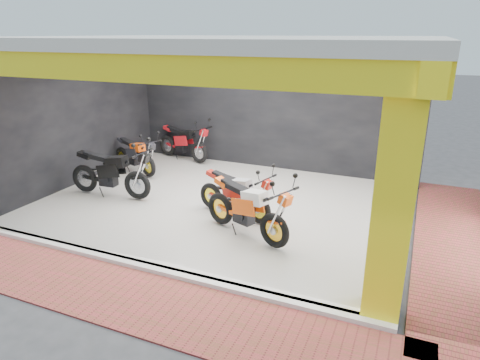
# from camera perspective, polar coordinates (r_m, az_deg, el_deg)

# --- Properties ---
(ground) EXTENTS (80.00, 80.00, 0.00)m
(ground) POSITION_cam_1_polar(r_m,az_deg,el_deg) (8.25, -8.29, -8.40)
(ground) COLOR #2D2D30
(ground) RESTS_ON ground
(showroom_floor) EXTENTS (8.00, 6.00, 0.10)m
(showroom_floor) POSITION_cam_1_polar(r_m,az_deg,el_deg) (9.82, -2.27, -3.25)
(showroom_floor) COLOR white
(showroom_floor) RESTS_ON ground
(showroom_ceiling) EXTENTS (8.40, 6.40, 0.20)m
(showroom_ceiling) POSITION_cam_1_polar(r_m,az_deg,el_deg) (9.09, -2.57, 17.93)
(showroom_ceiling) COLOR beige
(showroom_ceiling) RESTS_ON corner_column
(back_wall) EXTENTS (8.20, 0.20, 3.50)m
(back_wall) POSITION_cam_1_polar(r_m,az_deg,el_deg) (12.12, 4.00, 9.40)
(back_wall) COLOR black
(back_wall) RESTS_ON ground
(left_wall) EXTENTS (0.20, 6.20, 3.50)m
(left_wall) POSITION_cam_1_polar(r_m,az_deg,el_deg) (11.65, -21.10, 7.78)
(left_wall) COLOR black
(left_wall) RESTS_ON ground
(corner_column) EXTENTS (0.50, 0.50, 3.50)m
(corner_column) POSITION_cam_1_polar(r_m,az_deg,el_deg) (5.81, 19.89, -2.55)
(corner_column) COLOR yellow
(corner_column) RESTS_ON ground
(header_beam_front) EXTENTS (8.40, 0.30, 0.40)m
(header_beam_front) POSITION_cam_1_polar(r_m,az_deg,el_deg) (6.53, -14.38, 14.31)
(header_beam_front) COLOR yellow
(header_beam_front) RESTS_ON corner_column
(header_beam_right) EXTENTS (0.30, 6.40, 0.40)m
(header_beam_right) POSITION_cam_1_polar(r_m,az_deg,el_deg) (8.20, 24.42, 14.11)
(header_beam_right) COLOR yellow
(header_beam_right) RESTS_ON corner_column
(floor_kerb) EXTENTS (8.00, 0.20, 0.10)m
(floor_kerb) POSITION_cam_1_polar(r_m,az_deg,el_deg) (7.49, -12.41, -11.27)
(floor_kerb) COLOR white
(floor_kerb) RESTS_ON ground
(paver_front) EXTENTS (9.00, 1.40, 0.03)m
(paver_front) POSITION_cam_1_polar(r_m,az_deg,el_deg) (6.99, -16.17, -14.33)
(paver_front) COLOR maroon
(paver_front) RESTS_ON ground
(paver_right) EXTENTS (1.40, 7.00, 0.03)m
(paver_right) POSITION_cam_1_polar(r_m,az_deg,el_deg) (9.05, 26.65, -7.67)
(paver_right) COLOR maroon
(paver_right) RESTS_ON ground
(moto_hero) EXTENTS (2.33, 1.56, 1.33)m
(moto_hero) POSITION_cam_1_polar(r_m,az_deg,el_deg) (7.53, 4.66, -4.55)
(moto_hero) COLOR #FD530A
(moto_hero) RESTS_ON showroom_floor
(moto_row_a) EXTENTS (2.06, 1.17, 1.19)m
(moto_row_a) POSITION_cam_1_polar(r_m,az_deg,el_deg) (8.50, 2.50, -2.22)
(moto_row_a) COLOR #B41E13
(moto_row_a) RESTS_ON showroom_floor
(moto_row_b) EXTENTS (2.30, 0.98, 1.37)m
(moto_row_b) POSITION_cam_1_polar(r_m,az_deg,el_deg) (9.98, -13.66, 1.08)
(moto_row_b) COLOR black
(moto_row_b) RESTS_ON showroom_floor
(moto_row_c) EXTENTS (2.08, 1.35, 1.19)m
(moto_row_c) POSITION_cam_1_polar(r_m,az_deg,el_deg) (11.55, -12.24, 3.15)
(moto_row_c) COLOR black
(moto_row_c) RESTS_ON showroom_floor
(moto_row_d) EXTENTS (2.22, 1.30, 1.28)m
(moto_row_d) POSITION_cam_1_polar(r_m,az_deg,el_deg) (12.58, -5.52, 5.00)
(moto_row_d) COLOR red
(moto_row_d) RESTS_ON showroom_floor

